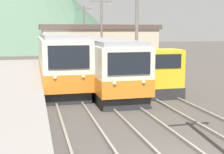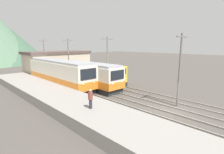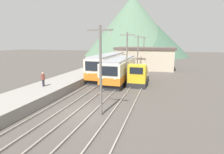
{
  "view_description": "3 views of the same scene",
  "coord_description": "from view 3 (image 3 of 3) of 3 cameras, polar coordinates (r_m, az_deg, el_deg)",
  "views": [
    {
      "loc": [
        -4.4,
        -8.08,
        4.15
      ],
      "look_at": [
        -0.35,
        8.18,
        1.64
      ],
      "focal_mm": 50.0,
      "sensor_mm": 36.0,
      "label": 1
    },
    {
      "loc": [
        -14.53,
        -7.36,
        6.08
      ],
      "look_at": [
        0.97,
        8.53,
        1.93
      ],
      "focal_mm": 28.0,
      "sensor_mm": 36.0,
      "label": 2
    },
    {
      "loc": [
        6.34,
        -12.69,
        5.92
      ],
      "look_at": [
        0.03,
        8.83,
        1.37
      ],
      "focal_mm": 28.0,
      "sensor_mm": 36.0,
      "label": 3
    }
  ],
  "objects": [
    {
      "name": "mountain_backdrop",
      "position": [
        79.3,
        7.71,
        15.35
      ],
      "size": [
        44.69,
        41.97,
        25.23
      ],
      "color": "#517056",
      "rests_on": "ground"
    },
    {
      "name": "station_building",
      "position": [
        39.05,
        10.63,
        6.08
      ],
      "size": [
        12.6,
        6.3,
        4.74
      ],
      "color": "beige",
      "rests_on": "ground"
    },
    {
      "name": "commuter_train_center",
      "position": [
        26.36,
        2.64,
        2.14
      ],
      "size": [
        2.84,
        11.68,
        3.56
      ],
      "color": "#28282B",
      "rests_on": "ground"
    },
    {
      "name": "track_right",
      "position": [
        14.33,
        2.28,
        -12.65
      ],
      "size": [
        1.54,
        60.0,
        0.14
      ],
      "color": "gray",
      "rests_on": "ground"
    },
    {
      "name": "person_on_platform",
      "position": [
        20.95,
        -21.58,
        -0.54
      ],
      "size": [
        0.38,
        0.38,
        1.6
      ],
      "color": "#282833",
      "rests_on": "platform_left"
    },
    {
      "name": "catenary_mast_near",
      "position": [
        13.64,
        -3.71,
        2.86
      ],
      "size": [
        2.0,
        0.2,
        7.13
      ],
      "color": "slate",
      "rests_on": "ground"
    },
    {
      "name": "commuter_train_left",
      "position": [
        30.24,
        -1.02,
        3.6
      ],
      "size": [
        2.84,
        14.42,
        3.86
      ],
      "color": "#28282B",
      "rests_on": "ground"
    },
    {
      "name": "catenary_mast_far",
      "position": [
        33.45,
        8.42,
        7.85
      ],
      "size": [
        2.0,
        0.2,
        7.13
      ],
      "color": "slate",
      "rests_on": "ground"
    },
    {
      "name": "ground_plane",
      "position": [
        15.37,
        -9.6,
        -11.35
      ],
      "size": [
        200.0,
        200.0,
        0.0
      ],
      "primitive_type": "plane",
      "color": "#47423D"
    },
    {
      "name": "catenary_mast_mid",
      "position": [
        23.42,
        4.89,
        6.43
      ],
      "size": [
        2.0,
        0.2,
        7.13
      ],
      "color": "slate",
      "rests_on": "ground"
    },
    {
      "name": "track_left",
      "position": [
        16.59,
        -17.84,
        -9.76
      ],
      "size": [
        1.54,
        60.0,
        0.14
      ],
      "color": "gray",
      "rests_on": "ground"
    },
    {
      "name": "catenary_mast_distant",
      "position": [
        43.55,
        10.32,
        8.6
      ],
      "size": [
        2.0,
        0.2,
        7.13
      ],
      "color": "slate",
      "rests_on": "ground"
    },
    {
      "name": "track_center",
      "position": [
        15.27,
        -8.92,
        -11.22
      ],
      "size": [
        1.54,
        60.0,
        0.14
      ],
      "color": "gray",
      "rests_on": "ground"
    },
    {
      "name": "shunting_locomotive",
      "position": [
        24.62,
        8.7,
        0.29
      ],
      "size": [
        2.4,
        5.56,
        3.0
      ],
      "color": "#28282B",
      "rests_on": "ground"
    },
    {
      "name": "platform_left",
      "position": [
        18.68,
        -27.31,
        -6.73
      ],
      "size": [
        4.5,
        54.0,
        0.99
      ],
      "primitive_type": "cube",
      "color": "gray",
      "rests_on": "ground"
    }
  ]
}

